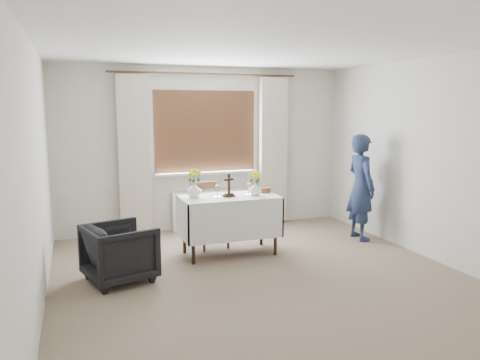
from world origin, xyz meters
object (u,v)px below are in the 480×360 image
(person, at_px, (361,187))
(flower_vase_left, at_px, (194,190))
(altar_table, at_px, (229,225))
(armchair, at_px, (120,253))
(flower_vase_right, at_px, (255,189))
(wooden_cross, at_px, (229,185))
(wooden_chair, at_px, (211,215))

(person, distance_m, flower_vase_left, 2.44)
(altar_table, xyz_separation_m, armchair, (-1.43, -0.50, -0.06))
(flower_vase_right, bearing_deg, flower_vase_left, 171.58)
(armchair, height_order, person, person)
(wooden_cross, bearing_deg, flower_vase_left, 155.94)
(wooden_chair, relative_size, wooden_cross, 2.99)
(wooden_chair, xyz_separation_m, flower_vase_right, (0.47, -0.45, 0.41))
(person, relative_size, wooden_cross, 5.14)
(wooden_cross, bearing_deg, wooden_chair, 93.33)
(altar_table, relative_size, flower_vase_right, 7.46)
(person, xyz_separation_m, flower_vase_right, (-1.66, -0.10, 0.09))
(armchair, xyz_separation_m, person, (3.42, 0.55, 0.44))
(altar_table, bearing_deg, wooden_chair, 108.54)
(altar_table, bearing_deg, armchair, -160.57)
(flower_vase_left, relative_size, flower_vase_right, 1.15)
(altar_table, height_order, armchair, altar_table)
(person, height_order, wooden_cross, person)
(armchair, bearing_deg, flower_vase_right, -91.99)
(flower_vase_right, bearing_deg, person, 3.62)
(armchair, distance_m, flower_vase_left, 1.25)
(wooden_chair, xyz_separation_m, person, (2.13, -0.35, 0.32))
(wooden_cross, bearing_deg, person, -9.89)
(wooden_chair, height_order, flower_vase_left, flower_vase_left)
(wooden_chair, xyz_separation_m, armchair, (-1.29, -0.90, -0.12))
(altar_table, relative_size, wooden_chair, 1.41)
(flower_vase_left, distance_m, flower_vase_right, 0.79)
(armchair, xyz_separation_m, flower_vase_right, (1.76, 0.45, 0.53))
(altar_table, distance_m, wooden_cross, 0.53)
(flower_vase_left, bearing_deg, flower_vase_right, -8.42)
(altar_table, relative_size, wooden_cross, 4.21)
(wooden_chair, xyz_separation_m, wooden_cross, (0.12, -0.42, 0.47))
(altar_table, xyz_separation_m, flower_vase_left, (-0.44, 0.06, 0.48))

